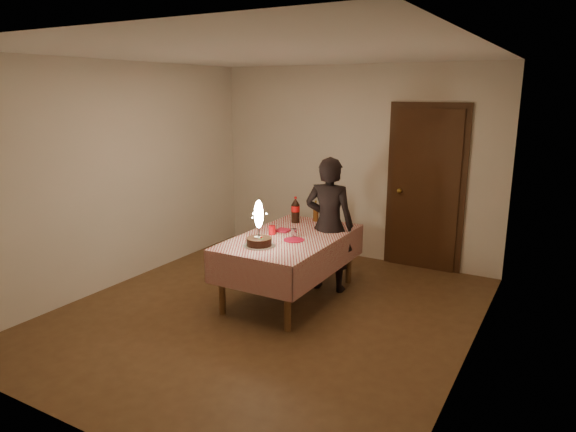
% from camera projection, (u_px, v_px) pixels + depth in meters
% --- Properties ---
extents(ground, '(4.00, 4.50, 0.01)m').
position_uv_depth(ground, '(267.00, 313.00, 5.37)').
color(ground, brown).
rests_on(ground, ground).
extents(room_shell, '(4.04, 4.54, 2.62)m').
position_uv_depth(room_shell, '(272.00, 154.00, 5.02)').
color(room_shell, beige).
rests_on(room_shell, ground).
extents(dining_table, '(1.02, 1.72, 0.71)m').
position_uv_depth(dining_table, '(290.00, 245.00, 5.63)').
color(dining_table, brown).
rests_on(dining_table, ground).
extents(birthday_cake, '(0.32, 0.32, 0.48)m').
position_uv_depth(birthday_cake, '(259.00, 234.00, 5.24)').
color(birthday_cake, white).
rests_on(birthday_cake, dining_table).
extents(red_plate, '(0.22, 0.22, 0.01)m').
position_uv_depth(red_plate, '(294.00, 240.00, 5.46)').
color(red_plate, red).
rests_on(red_plate, dining_table).
extents(red_cup, '(0.08, 0.08, 0.10)m').
position_uv_depth(red_cup, '(272.00, 230.00, 5.67)').
color(red_cup, red).
rests_on(red_cup, dining_table).
extents(clear_cup, '(0.07, 0.07, 0.09)m').
position_uv_depth(clear_cup, '(294.00, 233.00, 5.57)').
color(clear_cup, silver).
rests_on(clear_cup, dining_table).
extents(napkin_stack, '(0.15, 0.15, 0.02)m').
position_uv_depth(napkin_stack, '(283.00, 230.00, 5.81)').
color(napkin_stack, '#A81329').
rests_on(napkin_stack, dining_table).
extents(cola_bottle, '(0.10, 0.10, 0.32)m').
position_uv_depth(cola_bottle, '(295.00, 210.00, 6.16)').
color(cola_bottle, black).
rests_on(cola_bottle, dining_table).
extents(amber_bottle_left, '(0.06, 0.06, 0.25)m').
position_uv_depth(amber_bottle_left, '(316.00, 212.00, 6.23)').
color(amber_bottle_left, '#5F3210').
rests_on(amber_bottle_left, dining_table).
extents(photographer, '(0.61, 0.47, 1.55)m').
position_uv_depth(photographer, '(329.00, 224.00, 5.84)').
color(photographer, black).
rests_on(photographer, ground).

